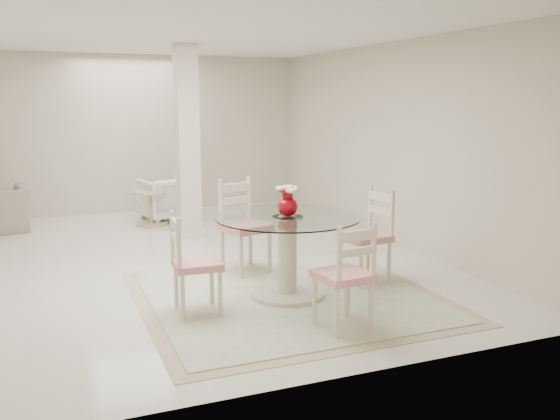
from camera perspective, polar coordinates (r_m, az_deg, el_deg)
name	(u,v)px	position (r m, az deg, el deg)	size (l,w,h in m)	color
ground	(175,261)	(7.38, -10.11, -4.85)	(7.00, 7.00, 0.00)	silver
room_shell	(169,107)	(7.12, -10.60, 9.70)	(6.02, 7.02, 2.71)	beige
column	(187,142)	(8.51, -8.90, 6.47)	(0.30, 0.30, 2.70)	beige
area_rug	(287,296)	(6.00, 0.72, -8.27)	(2.89, 2.89, 0.02)	tan
dining_table	(287,256)	(5.88, 0.73, -4.46)	(1.43, 1.43, 0.82)	beige
red_vase	(288,201)	(5.76, 0.75, 0.88)	(0.23, 0.22, 0.30)	#A8050F
dining_chair_east	(371,228)	(6.39, 8.73, -1.76)	(0.50, 0.50, 1.12)	beige
dining_chair_north	(242,219)	(6.71, -3.70, -0.84)	(0.58, 0.58, 1.17)	beige
dining_chair_west	(190,257)	(5.44, -8.70, -4.45)	(0.43, 0.43, 1.04)	#F1E9C6
dining_chair_south	(348,269)	(5.01, 6.53, -5.62)	(0.47, 0.47, 1.05)	beige
armchair_white	(166,199)	(9.86, -10.95, 1.09)	(0.74, 0.76, 0.69)	white
side_table	(151,209)	(9.49, -12.29, 0.05)	(0.51, 0.51, 0.53)	tan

